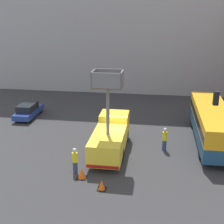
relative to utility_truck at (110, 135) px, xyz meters
The scene contains 9 objects.
ground_plane 1.66m from the utility_truck, 32.24° to the left, with size 120.00×120.00×0.00m, color #333335.
building_backdrop_far 23.94m from the utility_truck, 88.24° to the left, with size 44.00×10.00×19.82m.
utility_truck is the anchor object (origin of this frame).
city_bus 8.64m from the utility_truck, 21.61° to the left, with size 2.54×10.39×2.98m.
road_worker_near_truck 4.05m from the utility_truck, 118.36° to the right, with size 0.38×0.38×1.87m.
road_worker_directing 4.33m from the utility_truck, 13.05° to the left, with size 0.38×0.38×1.91m.
traffic_cone_near_truck 5.44m from the utility_truck, 87.21° to the right, with size 0.57×0.57×0.65m.
traffic_cone_mid_road 4.49m from the utility_truck, 107.38° to the right, with size 0.66×0.66×0.75m.
parked_car_curbside 11.79m from the utility_truck, 144.78° to the left, with size 1.72×4.34×1.48m.
Camera 1 is at (2.71, -22.44, 10.94)m, focal length 50.00 mm.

